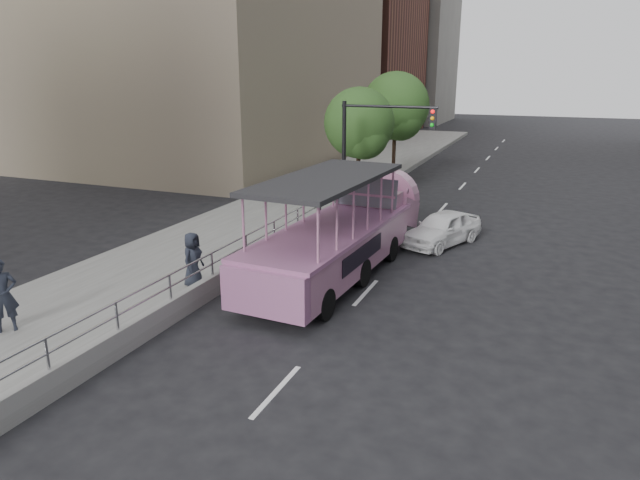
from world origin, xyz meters
TOP-DOWN VIEW (x-y plane):
  - ground at (0.00, 0.00)m, footprint 160.00×160.00m
  - sidewalk at (-5.75, 10.00)m, footprint 5.50×80.00m
  - kerb_wall at (-3.12, 2.00)m, footprint 0.24×30.00m
  - guardrail at (-3.12, 2.00)m, footprint 0.07×22.00m
  - duck_boat at (-0.35, 5.70)m, footprint 2.99×10.37m
  - car at (2.13, 9.87)m, footprint 2.86×4.11m
  - pedestrian_near at (-6.17, -2.48)m, footprint 0.77×0.80m
  - pedestrian_far at (-3.68, 1.85)m, footprint 0.54×0.82m
  - parking_sign at (-3.00, 10.00)m, footprint 0.19×0.62m
  - traffic_signal at (-1.70, 12.50)m, footprint 4.20×0.32m
  - street_tree_near at (-3.30, 15.93)m, footprint 3.52×3.52m
  - street_tree_far at (-3.10, 21.93)m, footprint 3.97×3.97m
  - midrise_brick at (-18.00, 48.00)m, footprint 18.00×16.00m
  - midrise_stone_b at (-16.00, 64.00)m, footprint 16.00×14.00m

SIDE VIEW (x-z plane):
  - ground at x=0.00m, z-range 0.00..0.00m
  - sidewalk at x=-5.75m, z-range 0.00..0.30m
  - kerb_wall at x=-3.12m, z-range 0.30..0.66m
  - car at x=2.13m, z-range 0.00..1.30m
  - pedestrian_far at x=-3.68m, z-range 0.30..1.95m
  - guardrail at x=-3.12m, z-range 0.79..1.50m
  - pedestrian_near at x=-6.17m, z-range 0.30..2.15m
  - duck_boat at x=-0.35m, z-range -0.44..2.97m
  - parking_sign at x=-3.00m, z-range 0.35..3.17m
  - traffic_signal at x=-1.70m, z-range 0.90..6.10m
  - street_tree_near at x=-3.30m, z-range 0.96..6.68m
  - street_tree_far at x=-3.10m, z-range 1.08..7.53m
  - midrise_stone_b at x=-16.00m, z-range 0.00..20.00m
  - midrise_brick at x=-18.00m, z-range 0.00..26.00m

